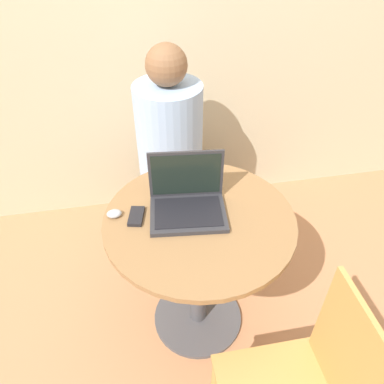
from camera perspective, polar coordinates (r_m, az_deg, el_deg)
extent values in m
plane|color=tan|center=(2.13, 0.88, -18.55)|extent=(12.00, 12.00, 0.00)
cube|color=beige|center=(2.22, -4.75, 26.34)|extent=(7.00, 0.05, 2.60)
cylinder|color=#4C4C51|center=(2.12, 0.88, -18.41)|extent=(0.46, 0.46, 0.02)
cylinder|color=#4C4C51|center=(1.83, 1.00, -12.45)|extent=(0.08, 0.08, 0.70)
cylinder|color=olive|center=(1.56, 1.15, -4.25)|extent=(0.80, 0.80, 0.02)
cube|color=#2D2D33|center=(1.55, -0.60, -3.37)|extent=(0.33, 0.26, 0.02)
cube|color=black|center=(1.54, -0.60, -3.05)|extent=(0.29, 0.21, 0.00)
cube|color=#2D2D33|center=(1.56, -0.92, 2.76)|extent=(0.31, 0.04, 0.22)
cube|color=black|center=(1.55, -0.90, 2.63)|extent=(0.29, 0.03, 0.20)
cube|color=black|center=(1.56, -8.49, -3.67)|extent=(0.08, 0.12, 0.02)
ellipsoid|color=#B2B2B7|center=(1.57, -11.77, -3.25)|extent=(0.06, 0.05, 0.03)
cylinder|color=tan|center=(1.81, 15.74, -24.78)|extent=(0.04, 0.04, 0.43)
cube|color=tan|center=(1.36, 23.00, -22.38)|extent=(0.02, 0.37, 0.45)
cube|color=#4C4742|center=(2.49, -3.03, -0.06)|extent=(0.41, 0.55, 0.44)
cylinder|color=#9EBCE5|center=(2.08, -3.45, 8.57)|extent=(0.36, 0.36, 0.58)
sphere|color=brown|center=(1.91, -3.93, 18.76)|extent=(0.21, 0.21, 0.21)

